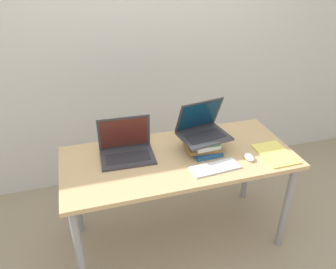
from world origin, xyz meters
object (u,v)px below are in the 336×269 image
Objects in this scene: notepad at (275,154)px; laptop_left at (126,149)px; laptop_on_books at (202,129)px; book_stack at (203,143)px; mouse at (249,157)px; wireless_keyboard at (215,168)px.

laptop_left is at bearing 164.25° from notepad.
book_stack is at bearing -76.64° from laptop_on_books.
notepad is (0.45, -0.21, -0.15)m from laptop_on_books.
laptop_on_books is 3.53× the size of mouse.
laptop_left is at bearing 160.62° from mouse.
book_stack is at bearing -7.64° from laptop_left.
notepad is at bearing 4.38° from wireless_keyboard.
book_stack reaches higher than mouse.
laptop_left is 1.21× the size of notepad.
book_stack is at bearing 155.65° from notepad.
laptop_left is 0.82m from mouse.
book_stack reaches higher than notepad.
laptop_left is 1.28× the size of book_stack.
laptop_on_books reaches higher than book_stack.
mouse is (0.25, -0.20, -0.03)m from book_stack.
book_stack is 0.32m from mouse.
book_stack is 2.81× the size of mouse.
laptop_on_books is at bearing 89.17° from wireless_keyboard.
mouse is 0.34× the size of notepad.
laptop_on_books reaches higher than laptop_left.
mouse is (0.26, 0.04, 0.01)m from wireless_keyboard.
laptop_on_books reaches higher than notepad.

